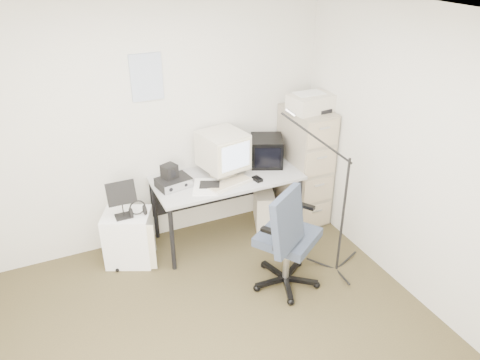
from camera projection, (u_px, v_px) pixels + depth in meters
name	position (u px, v px, depth m)	size (l,w,h in m)	color
floor	(227.00, 350.00, 3.72)	(3.60, 3.60, 0.01)	#3C3421
ceiling	(221.00, 23.00, 2.55)	(3.60, 3.60, 0.01)	white
wall_back	(153.00, 127.00, 4.58)	(3.60, 0.02, 2.50)	beige
wall_right	(428.00, 167.00, 3.80)	(0.02, 3.60, 2.50)	beige
wall_calendar	(146.00, 77.00, 4.33)	(0.30, 0.02, 0.44)	white
filing_cabinet	(304.00, 165.00, 5.19)	(0.40, 0.60, 1.30)	gray
printer	(311.00, 103.00, 4.81)	(0.44, 0.30, 0.17)	beige
desk	(227.00, 207.00, 4.95)	(1.50, 0.70, 0.73)	#B4B4B4
crt_monitor	(223.00, 154.00, 4.73)	(0.41, 0.43, 0.45)	beige
crt_tv	(267.00, 151.00, 4.98)	(0.33, 0.35, 0.30)	black
desk_speaker	(247.00, 162.00, 4.90)	(0.08, 0.08, 0.16)	beige
keyboard	(229.00, 184.00, 4.61)	(0.47, 0.17, 0.03)	beige
mouse	(257.00, 179.00, 4.69)	(0.06, 0.11, 0.03)	black
radio_receiver	(174.00, 182.00, 4.57)	(0.32, 0.23, 0.09)	black
radio_speaker	(169.00, 171.00, 4.53)	(0.13, 0.13, 0.13)	black
papers	(206.00, 187.00, 4.56)	(0.24, 0.33, 0.02)	white
pc_tower	(264.00, 207.00, 5.26)	(0.20, 0.44, 0.41)	beige
office_chair	(288.00, 235.00, 4.17)	(0.63, 0.63, 1.10)	#35425A
side_cart	(129.00, 238.00, 4.61)	(0.44, 0.35, 0.55)	white
music_stand	(121.00, 199.00, 4.35)	(0.26, 0.14, 0.39)	black
headphones	(138.00, 211.00, 4.43)	(0.17, 0.17, 0.03)	black
mic_stand	(345.00, 200.00, 4.25)	(0.02, 0.02, 1.58)	black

